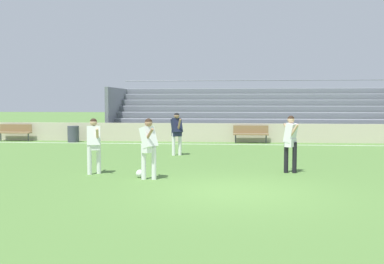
# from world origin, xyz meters

# --- Properties ---
(ground_plane) EXTENTS (160.00, 160.00, 0.00)m
(ground_plane) POSITION_xyz_m (0.00, 0.00, 0.00)
(ground_plane) COLOR #517A38
(field_line_sideline) EXTENTS (44.00, 0.12, 0.01)m
(field_line_sideline) POSITION_xyz_m (0.00, 11.65, 0.00)
(field_line_sideline) COLOR white
(field_line_sideline) RESTS_ON ground
(sideline_wall) EXTENTS (48.00, 0.16, 0.98)m
(sideline_wall) POSITION_xyz_m (0.00, 12.98, 0.49)
(sideline_wall) COLOR beige
(sideline_wall) RESTS_ON ground
(bleacher_stand) EXTENTS (16.75, 4.84, 3.53)m
(bleacher_stand) POSITION_xyz_m (1.16, 16.11, 1.55)
(bleacher_stand) COLOR #9EA3AD
(bleacher_stand) RESTS_ON ground
(bench_far_right) EXTENTS (1.80, 0.40, 0.90)m
(bench_far_right) POSITION_xyz_m (0.85, 12.51, 0.55)
(bench_far_right) COLOR olive
(bench_far_right) RESTS_ON ground
(bench_near_bin) EXTENTS (1.80, 0.40, 0.90)m
(bench_near_bin) POSITION_xyz_m (-11.84, 12.51, 0.55)
(bench_near_bin) COLOR olive
(bench_near_bin) RESTS_ON ground
(trash_bin) EXTENTS (0.60, 0.60, 0.85)m
(trash_bin) POSITION_xyz_m (-8.45, 12.19, 0.42)
(trash_bin) COLOR #3D424C
(trash_bin) RESTS_ON ground
(player_white_wide_left) EXTENTS (0.48, 0.69, 1.63)m
(player_white_wide_left) POSITION_xyz_m (-4.06, 2.17, 0.97)
(player_white_wide_left) COLOR white
(player_white_wide_left) RESTS_ON ground
(player_white_dropping_back) EXTENTS (0.52, 0.67, 1.67)m
(player_white_dropping_back) POSITION_xyz_m (-2.29, 1.42, 0.99)
(player_white_dropping_back) COLOR white
(player_white_dropping_back) RESTS_ON ground
(player_dark_trailing_run) EXTENTS (0.52, 0.61, 1.69)m
(player_dark_trailing_run) POSITION_xyz_m (-2.25, 6.90, 1.01)
(player_dark_trailing_run) COLOR white
(player_dark_trailing_run) RESTS_ON ground
(player_white_pressing_high) EXTENTS (0.47, 0.63, 1.71)m
(player_white_pressing_high) POSITION_xyz_m (1.69, 2.94, 1.02)
(player_white_pressing_high) COLOR black
(player_white_pressing_high) RESTS_ON ground
(soccer_ball) EXTENTS (0.22, 0.22, 0.22)m
(soccer_ball) POSITION_xyz_m (-2.60, 1.70, 0.11)
(soccer_ball) COLOR white
(soccer_ball) RESTS_ON ground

